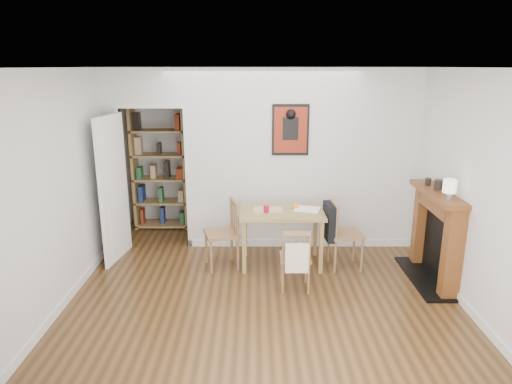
{
  "coord_description": "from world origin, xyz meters",
  "views": [
    {
      "loc": [
        -0.09,
        -5.05,
        2.62
      ],
      "look_at": [
        -0.08,
        0.6,
        1.05
      ],
      "focal_mm": 32.0,
      "sensor_mm": 36.0,
      "label": 1
    }
  ],
  "objects_px": {
    "chair_right": "(344,233)",
    "notebook": "(307,209)",
    "fireplace": "(437,233)",
    "ceramic_jar_a": "(439,185)",
    "chair_left": "(221,234)",
    "ceramic_jar_b": "(428,182)",
    "bookshelf": "(160,167)",
    "red_glass": "(266,209)",
    "dining_table": "(282,217)",
    "chair_front": "(295,258)",
    "orange_fruit": "(295,206)",
    "mantel_lamp": "(450,187)"
  },
  "relations": [
    {
      "from": "notebook",
      "to": "ceramic_jar_b",
      "type": "height_order",
      "value": "ceramic_jar_b"
    },
    {
      "from": "fireplace",
      "to": "ceramic_jar_a",
      "type": "relative_size",
      "value": 9.89
    },
    {
      "from": "chair_right",
      "to": "fireplace",
      "type": "height_order",
      "value": "fireplace"
    },
    {
      "from": "orange_fruit",
      "to": "mantel_lamp",
      "type": "relative_size",
      "value": 0.32
    },
    {
      "from": "chair_front",
      "to": "ceramic_jar_b",
      "type": "height_order",
      "value": "ceramic_jar_b"
    },
    {
      "from": "bookshelf",
      "to": "chair_left",
      "type": "bearing_deg",
      "value": -55.27
    },
    {
      "from": "fireplace",
      "to": "red_glass",
      "type": "bearing_deg",
      "value": 169.28
    },
    {
      "from": "notebook",
      "to": "ceramic_jar_b",
      "type": "distance_m",
      "value": 1.57
    },
    {
      "from": "chair_front",
      "to": "orange_fruit",
      "type": "distance_m",
      "value": 0.92
    },
    {
      "from": "orange_fruit",
      "to": "mantel_lamp",
      "type": "distance_m",
      "value": 1.96
    },
    {
      "from": "chair_right",
      "to": "fireplace",
      "type": "xyz_separation_m",
      "value": [
        1.07,
        -0.37,
        0.14
      ]
    },
    {
      "from": "dining_table",
      "to": "red_glass",
      "type": "distance_m",
      "value": 0.26
    },
    {
      "from": "chair_right",
      "to": "ceramic_jar_a",
      "type": "height_order",
      "value": "ceramic_jar_a"
    },
    {
      "from": "dining_table",
      "to": "ceramic_jar_b",
      "type": "xyz_separation_m",
      "value": [
        1.83,
        -0.18,
        0.54
      ]
    },
    {
      "from": "chair_left",
      "to": "notebook",
      "type": "distance_m",
      "value": 1.19
    },
    {
      "from": "chair_left",
      "to": "ceramic_jar_a",
      "type": "relative_size",
      "value": 7.29
    },
    {
      "from": "ceramic_jar_b",
      "to": "chair_left",
      "type": "bearing_deg",
      "value": 177.9
    },
    {
      "from": "chair_left",
      "to": "notebook",
      "type": "bearing_deg",
      "value": 6.89
    },
    {
      "from": "dining_table",
      "to": "red_glass",
      "type": "xyz_separation_m",
      "value": [
        -0.21,
        -0.06,
        0.14
      ]
    },
    {
      "from": "ceramic_jar_a",
      "to": "ceramic_jar_b",
      "type": "xyz_separation_m",
      "value": [
        -0.05,
        0.22,
        -0.02
      ]
    },
    {
      "from": "ceramic_jar_a",
      "to": "ceramic_jar_b",
      "type": "relative_size",
      "value": 1.35
    },
    {
      "from": "bookshelf",
      "to": "dining_table",
      "type": "bearing_deg",
      "value": -38.34
    },
    {
      "from": "bookshelf",
      "to": "fireplace",
      "type": "height_order",
      "value": "bookshelf"
    },
    {
      "from": "bookshelf",
      "to": "ceramic_jar_a",
      "type": "xyz_separation_m",
      "value": [
        3.78,
        -1.91,
        0.2
      ]
    },
    {
      "from": "red_glass",
      "to": "mantel_lamp",
      "type": "relative_size",
      "value": 0.39
    },
    {
      "from": "red_glass",
      "to": "ceramic_jar_a",
      "type": "relative_size",
      "value": 0.74
    },
    {
      "from": "ceramic_jar_b",
      "to": "bookshelf",
      "type": "bearing_deg",
      "value": 155.67
    },
    {
      "from": "orange_fruit",
      "to": "dining_table",
      "type": "bearing_deg",
      "value": -150.86
    },
    {
      "from": "ceramic_jar_b",
      "to": "chair_right",
      "type": "bearing_deg",
      "value": 174.9
    },
    {
      "from": "chair_right",
      "to": "chair_left",
      "type": "bearing_deg",
      "value": 179.76
    },
    {
      "from": "mantel_lamp",
      "to": "ceramic_jar_a",
      "type": "height_order",
      "value": "mantel_lamp"
    },
    {
      "from": "fireplace",
      "to": "red_glass",
      "type": "xyz_separation_m",
      "value": [
        -2.11,
        0.4,
        0.19
      ]
    },
    {
      "from": "chair_left",
      "to": "red_glass",
      "type": "height_order",
      "value": "chair_left"
    },
    {
      "from": "chair_front",
      "to": "ceramic_jar_b",
      "type": "xyz_separation_m",
      "value": [
        1.71,
        0.54,
        0.8
      ]
    },
    {
      "from": "red_glass",
      "to": "ceramic_jar_b",
      "type": "bearing_deg",
      "value": -3.31
    },
    {
      "from": "chair_right",
      "to": "notebook",
      "type": "relative_size",
      "value": 2.78
    },
    {
      "from": "bookshelf",
      "to": "ceramic_jar_a",
      "type": "height_order",
      "value": "bookshelf"
    },
    {
      "from": "orange_fruit",
      "to": "notebook",
      "type": "distance_m",
      "value": 0.17
    },
    {
      "from": "chair_right",
      "to": "notebook",
      "type": "height_order",
      "value": "chair_right"
    },
    {
      "from": "dining_table",
      "to": "chair_left",
      "type": "distance_m",
      "value": 0.83
    },
    {
      "from": "bookshelf",
      "to": "fireplace",
      "type": "bearing_deg",
      "value": -27.39
    },
    {
      "from": "red_glass",
      "to": "orange_fruit",
      "type": "xyz_separation_m",
      "value": [
        0.4,
        0.17,
        -0.01
      ]
    },
    {
      "from": "fireplace",
      "to": "mantel_lamp",
      "type": "bearing_deg",
      "value": -101.29
    },
    {
      "from": "bookshelf",
      "to": "red_glass",
      "type": "xyz_separation_m",
      "value": [
        1.7,
        -1.57,
        -0.22
      ]
    },
    {
      "from": "chair_right",
      "to": "red_glass",
      "type": "bearing_deg",
      "value": 178.43
    },
    {
      "from": "chair_right",
      "to": "chair_front",
      "type": "bearing_deg",
      "value": -138.25
    },
    {
      "from": "bookshelf",
      "to": "notebook",
      "type": "relative_size",
      "value": 6.29
    },
    {
      "from": "dining_table",
      "to": "chair_left",
      "type": "height_order",
      "value": "chair_left"
    },
    {
      "from": "notebook",
      "to": "ceramic_jar_a",
      "type": "bearing_deg",
      "value": -16.51
    },
    {
      "from": "ceramic_jar_a",
      "to": "ceramic_jar_b",
      "type": "distance_m",
      "value": 0.22
    }
  ]
}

